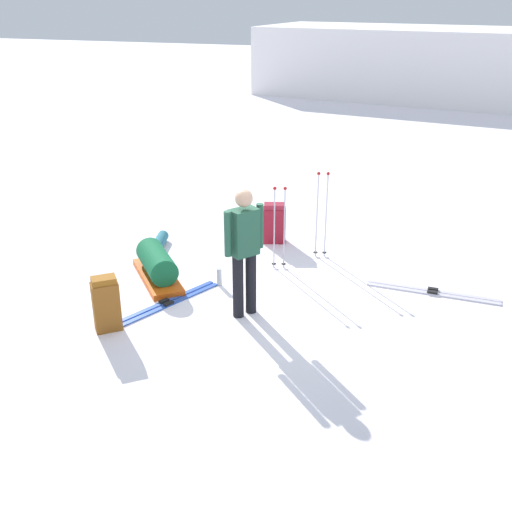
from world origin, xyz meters
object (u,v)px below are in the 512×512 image
ski_pair_far (432,292)px  ski_pair_near (166,304)px  ski_poles_planted_far (322,211)px  backpack_large_dark (274,223)px  backpack_bright (106,304)px  gear_sled (157,266)px  thermos_bottle (219,277)px  ski_poles_planted_near (279,224)px  sleeping_mat_rolled (160,241)px  skier_standing (244,247)px

ski_pair_far → ski_pair_near: bearing=-156.0°
ski_poles_planted_far → ski_pair_near: bearing=-125.0°
backpack_large_dark → ski_poles_planted_far: (0.87, -0.34, 0.43)m
backpack_bright → ski_pair_near: bearing=64.4°
backpack_bright → gear_sled: (-0.07, 1.47, -0.13)m
backpack_large_dark → thermos_bottle: backpack_large_dark is taller
backpack_large_dark → gear_sled: size_ratio=0.52×
ski_poles_planted_near → gear_sled: 1.90m
ski_pair_near → ski_poles_planted_far: ski_poles_planted_far is taller
sleeping_mat_rolled → thermos_bottle: 1.79m
ski_poles_planted_near → thermos_bottle: ski_poles_planted_near is taller
skier_standing → ski_pair_far: size_ratio=0.93×
ski_pair_far → sleeping_mat_rolled: bearing=176.3°
ski_pair_far → backpack_large_dark: (-2.67, 1.09, 0.32)m
backpack_bright → ski_poles_planted_far: 3.69m
ski_pair_near → gear_sled: size_ratio=1.27×
ski_poles_planted_far → thermos_bottle: bearing=-127.0°
ski_poles_planted_near → thermos_bottle: size_ratio=4.95×
ski_pair_far → gear_sled: bearing=-167.5°
backpack_bright → thermos_bottle: backpack_bright is taller
gear_sled → thermos_bottle: 0.94m
backpack_large_dark → gear_sled: (-1.18, -1.95, -0.11)m
backpack_large_dark → gear_sled: 2.28m
ski_pair_near → ski_poles_planted_near: (1.09, 1.64, 0.70)m
ski_pair_far → gear_sled: (-3.85, -0.85, 0.21)m
skier_standing → ski_poles_planted_near: size_ratio=1.32×
skier_standing → ski_poles_planted_far: skier_standing is taller
ski_pair_near → sleeping_mat_rolled: (-1.01, 1.80, 0.08)m
backpack_large_dark → gear_sled: bearing=-121.3°
ski_pair_near → backpack_bright: backpack_bright is taller
skier_standing → ski_poles_planted_far: bearing=77.0°
skier_standing → ski_pair_far: bearing=31.5°
backpack_bright → sleeping_mat_rolled: bearing=103.3°
skier_standing → ski_pair_far: (2.30, 1.41, -0.94)m
ski_pair_far → backpack_large_dark: backpack_large_dark is taller
ski_poles_planted_near → ski_poles_planted_far: 0.80m
ski_poles_planted_near → gear_sled: (-1.56, -0.98, -0.49)m
backpack_bright → gear_sled: backpack_bright is taller
backpack_bright → ski_poles_planted_near: (1.48, 2.45, 0.36)m
skier_standing → backpack_bright: 1.84m
ski_pair_near → backpack_bright: 0.97m
backpack_large_dark → ski_poles_planted_far: 1.03m
ski_pair_near → sleeping_mat_rolled: 2.06m
ski_pair_far → thermos_bottle: thermos_bottle is taller
backpack_large_dark → sleeping_mat_rolled: backpack_large_dark is taller
backpack_large_dark → backpack_bright: (-1.11, -3.42, 0.02)m
ski_pair_near → backpack_bright: (-0.39, -0.82, 0.34)m
ski_poles_planted_far → sleeping_mat_rolled: 2.73m
sleeping_mat_rolled → thermos_bottle: size_ratio=2.12×
skier_standing → ski_pair_near: skier_standing is taller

